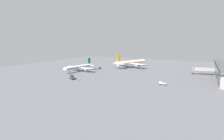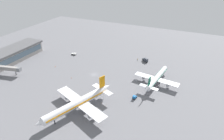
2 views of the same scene
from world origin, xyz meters
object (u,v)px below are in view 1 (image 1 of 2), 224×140
object	(u,v)px
catering_truck	(72,77)
safety_cone_near_gate	(170,77)
pushback_tractor	(162,83)
baggage_tug	(100,68)
safety_cone_mid_apron	(145,73)
airplane_taxiing	(79,67)
airplane_at_gate	(131,63)
ground_crew_worker	(79,79)

from	to	relation	value
catering_truck	safety_cone_near_gate	size ratio (longest dim) A/B	9.60
catering_truck	safety_cone_near_gate	xyz separation A→B (m)	(40.67, -65.57, -1.40)
catering_truck	pushback_tractor	world-z (taller)	catering_truck
baggage_tug	safety_cone_near_gate	bearing A→B (deg)	-94.64
pushback_tractor	safety_cone_mid_apron	distance (m)	42.72
airplane_taxiing	pushback_tractor	distance (m)	84.06
baggage_tug	safety_cone_mid_apron	xyz separation A→B (m)	(-4.50, -51.42, -0.86)
baggage_tug	safety_cone_near_gate	size ratio (longest dim) A/B	5.64
airplane_at_gate	airplane_taxiing	world-z (taller)	airplane_at_gate
airplane_at_gate	pushback_tractor	distance (m)	81.33
airplane_taxiing	safety_cone_mid_apron	bearing A→B (deg)	115.78
airplane_taxiing	safety_cone_mid_apron	world-z (taller)	airplane_taxiing
airplane_taxiing	baggage_tug	world-z (taller)	airplane_taxiing
pushback_tractor	safety_cone_mid_apron	xyz separation A→B (m)	(36.28, 22.54, -0.67)
safety_cone_mid_apron	pushback_tractor	bearing A→B (deg)	-148.15
pushback_tractor	baggage_tug	world-z (taller)	baggage_tug
pushback_tractor	baggage_tug	size ratio (longest dim) A/B	1.32
catering_truck	pushback_tractor	distance (m)	66.56
baggage_tug	ground_crew_worker	xyz separation A→B (m)	(-54.59, -15.75, -0.31)
catering_truck	airplane_taxiing	bearing A→B (deg)	151.13
airplane_at_gate	ground_crew_worker	size ratio (longest dim) A/B	29.24
baggage_tug	ground_crew_worker	bearing A→B (deg)	-157.82
safety_cone_near_gate	catering_truck	bearing A→B (deg)	121.81
airplane_at_gate	catering_truck	distance (m)	81.31
catering_truck	safety_cone_near_gate	bearing A→B (deg)	63.66
baggage_tug	safety_cone_mid_apron	world-z (taller)	baggage_tug
airplane_taxiing	safety_cone_near_gate	world-z (taller)	airplane_taxiing
pushback_tractor	airplane_at_gate	bearing A→B (deg)	-55.27
pushback_tractor	safety_cone_near_gate	xyz separation A→B (m)	(26.68, -0.51, -0.67)
safety_cone_near_gate	baggage_tug	bearing A→B (deg)	79.27
baggage_tug	safety_cone_near_gate	world-z (taller)	baggage_tug
airplane_at_gate	baggage_tug	distance (m)	36.02
pushback_tractor	ground_crew_worker	xyz separation A→B (m)	(-13.81, 58.21, -0.12)
airplane_at_gate	ground_crew_worker	xyz separation A→B (m)	(-79.24, 10.13, -4.79)
airplane_taxiing	catering_truck	world-z (taller)	airplane_taxiing
pushback_tractor	ground_crew_worker	size ratio (longest dim) A/B	2.67
airplane_taxiing	pushback_tractor	world-z (taller)	airplane_taxiing
catering_truck	ground_crew_worker	size ratio (longest dim) A/B	3.45
safety_cone_mid_apron	airplane_taxiing	bearing A→B (deg)	108.10
ground_crew_worker	safety_cone_mid_apron	xyz separation A→B (m)	(50.09, -35.67, -0.55)
pushback_tractor	baggage_tug	distance (m)	84.46
airplane_taxiing	safety_cone_near_gate	bearing A→B (deg)	104.52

